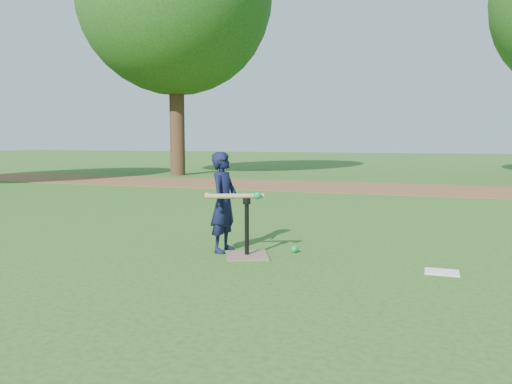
% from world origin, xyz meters
% --- Properties ---
extents(ground, '(80.00, 80.00, 0.00)m').
position_xyz_m(ground, '(0.00, 0.00, 0.00)').
color(ground, '#285116').
rests_on(ground, ground).
extents(dirt_strip, '(24.00, 3.00, 0.01)m').
position_xyz_m(dirt_strip, '(0.00, 7.50, 0.01)').
color(dirt_strip, brown).
rests_on(dirt_strip, ground).
extents(child, '(0.29, 0.42, 1.09)m').
position_xyz_m(child, '(-0.12, -0.21, 0.55)').
color(child, black).
rests_on(child, ground).
extents(wiffle_ball_ground, '(0.08, 0.08, 0.08)m').
position_xyz_m(wiffle_ball_ground, '(0.63, -0.02, 0.04)').
color(wiffle_ball_ground, '#0D943D').
rests_on(wiffle_ball_ground, ground).
extents(clipboard, '(0.30, 0.23, 0.01)m').
position_xyz_m(clipboard, '(2.12, -0.38, 0.01)').
color(clipboard, white).
rests_on(clipboard, ground).
extents(batting_tee, '(0.57, 0.57, 0.61)m').
position_xyz_m(batting_tee, '(0.20, -0.36, 0.11)').
color(batting_tee, '#79644C').
rests_on(batting_tee, ground).
extents(swing_action, '(0.62, 0.27, 0.08)m').
position_xyz_m(swing_action, '(0.10, -0.37, 0.64)').
color(swing_action, tan).
rests_on(swing_action, ground).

